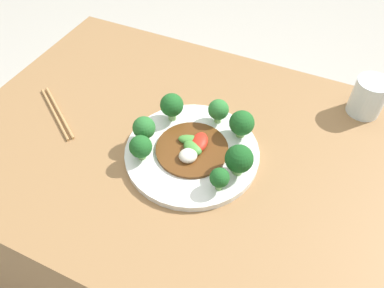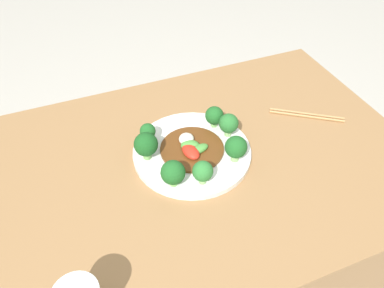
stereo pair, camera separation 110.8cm
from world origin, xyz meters
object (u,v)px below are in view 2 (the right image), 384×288
Objects in this scene: broccoli_west at (229,124)px; broccoli_southeast at (148,132)px; broccoli_north at (203,172)px; broccoli_northeast at (173,173)px; broccoli_northwest at (236,147)px; chopsticks at (307,115)px; broccoli_southwest at (214,116)px; stirfry_center at (191,148)px; plate at (192,152)px; broccoli_east at (146,145)px.

broccoli_southeast is at bearing -14.90° from broccoli_west.
broccoli_north is 0.92× the size of broccoli_northeast.
broccoli_northwest is 0.29m from chopsticks.
broccoli_southwest is 0.11m from stirfry_center.
chopsticks is at bearing -161.59° from broccoli_northwest.
broccoli_west is at bearing -171.12° from plate.
broccoli_northwest reaches higher than broccoli_west.
broccoli_northeast is 0.45m from chopsticks.
broccoli_west is at bearing 111.16° from broccoli_southwest.
broccoli_southwest is (-0.17, -0.15, -0.00)m from broccoli_northeast.
stirfry_center is (-0.11, 0.02, -0.04)m from broccoli_east.
plate is at bearing -132.73° from broccoli_northeast.
broccoli_north is 0.16m from broccoli_east.
broccoli_northeast reaches higher than stirfry_center.
broccoli_southwest is (-0.01, -0.13, -0.01)m from broccoli_northwest.
broccoli_southeast is 0.16m from broccoli_northeast.
plate is 1.86× the size of stirfry_center.
broccoli_north is at bearing 112.80° from broccoli_southeast.
broccoli_southwest is (-0.18, 0.01, 0.00)m from broccoli_southeast.
broccoli_east is 0.47m from chopsticks.
plate is at bearing -40.11° from broccoli_northwest.
chopsticks is (-0.45, 0.05, -0.05)m from broccoli_southeast.
broccoli_west is (-0.19, -0.10, 0.00)m from broccoli_northeast.
plate is 0.02m from stirfry_center.
plate is 1.64× the size of chopsticks.
stirfry_center reaches higher than plate.
broccoli_northwest is 0.14m from broccoli_southwest.
broccoli_north is 0.34× the size of chopsticks.
broccoli_northwest is 0.44× the size of stirfry_center.
broccoli_west is at bearing 165.10° from broccoli_southeast.
broccoli_west reaches higher than plate.
stirfry_center is (0.11, 0.02, -0.03)m from broccoli_west.
broccoli_northwest is at bearing 74.91° from broccoli_west.
broccoli_northeast is 1.03× the size of broccoli_west.
broccoli_northwest reaches higher than plate.
broccoli_east is 0.41× the size of chopsticks.
broccoli_southwest is at bearing -166.57° from broccoli_east.
broccoli_northwest is 1.08× the size of broccoli_west.
broccoli_northeast is 0.11m from broccoli_east.
broccoli_northwest reaches higher than broccoli_southeast.
broccoli_east is 0.12m from stirfry_center.
broccoli_east reaches higher than broccoli_northeast.
broccoli_southeast reaches higher than stirfry_center.
broccoli_northwest is at bearing 140.43° from stirfry_center.
broccoli_northeast reaches higher than plate.
broccoli_northeast reaches higher than chopsticks.
broccoli_northwest is 0.09m from broccoli_west.
broccoli_north is at bearing 58.18° from broccoli_southwest.
plate is at bearing -99.11° from broccoli_north.
broccoli_west is at bearing -179.83° from broccoli_east.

